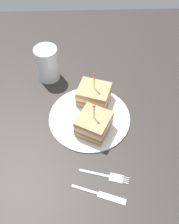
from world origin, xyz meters
TOP-DOWN VIEW (x-y plane):
  - ground_plane at (0.00, 0.00)cm, footprint 119.38×119.38cm
  - plate at (0.00, 0.00)cm, footprint 24.20×24.20cm
  - sandwich_half_front at (-4.70, -1.04)cm, footprint 11.37×11.31cm
  - sandwich_half_back at (6.44, -1.56)cm, footprint 10.47×11.38cm
  - drink_glass at (18.16, 13.08)cm, footprint 7.39×7.39cm
  - fork at (-18.91, -4.53)cm, footprint 4.52×12.86cm
  - knife at (-23.61, -2.26)cm, footprint 5.68×13.32cm

SIDE VIEW (x-z plane):
  - ground_plane at x=0.00cm, z-range -2.00..0.00cm
  - fork at x=-18.91cm, z-range 0.00..0.35cm
  - knife at x=-23.61cm, z-range 0.00..0.35cm
  - plate at x=0.00cm, z-range 0.00..0.94cm
  - sandwich_half_back at x=6.44cm, z-range -2.04..9.11cm
  - sandwich_half_front at x=-4.70cm, z-range -1.63..8.97cm
  - drink_glass at x=18.16cm, z-range -0.42..11.18cm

